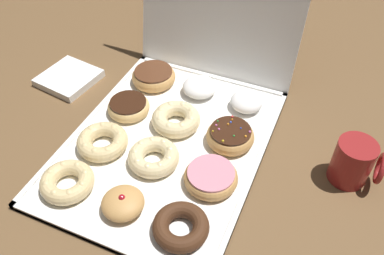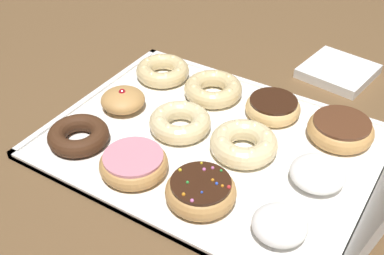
{
  "view_description": "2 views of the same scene",
  "coord_description": "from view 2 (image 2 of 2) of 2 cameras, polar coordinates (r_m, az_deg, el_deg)",
  "views": [
    {
      "loc": [
        0.31,
        -0.56,
        0.69
      ],
      "look_at": [
        0.05,
        0.03,
        0.06
      ],
      "focal_mm": 37.03,
      "sensor_mm": 36.0,
      "label": 1
    },
    {
      "loc": [
        0.61,
        0.34,
        0.58
      ],
      "look_at": [
        0.02,
        -0.02,
        0.05
      ],
      "focal_mm": 46.47,
      "sensor_mm": 36.0,
      "label": 2
    }
  ],
  "objects": [
    {
      "name": "chocolate_cake_ring_donut_2",
      "position": [
        0.92,
        -12.91,
        -0.89
      ],
      "size": [
        0.11,
        0.11,
        0.03
      ],
      "color": "#472816",
      "rests_on": "donut_box"
    },
    {
      "name": "donut_box",
      "position": [
        0.91,
        2.08,
        -1.86
      ],
      "size": [
        0.44,
        0.57,
        0.01
      ],
      "color": "white",
      "rests_on": "ground"
    },
    {
      "name": "cruller_donut_3",
      "position": [
        1.01,
        2.44,
        4.49
      ],
      "size": [
        0.12,
        0.12,
        0.04
      ],
      "color": "#EACC8C",
      "rests_on": "donut_box"
    },
    {
      "name": "napkin_stack",
      "position": [
        1.15,
        16.43,
        6.21
      ],
      "size": [
        0.16,
        0.16,
        0.02
      ],
      "primitive_type": "cube",
      "rotation": [
        0.0,
        0.0,
        -0.14
      ],
      "color": "white",
      "rests_on": "ground"
    },
    {
      "name": "jelly_filled_donut_1",
      "position": [
        0.98,
        -8.1,
        3.03
      ],
      "size": [
        0.09,
        0.09,
        0.04
      ],
      "color": "tan",
      "rests_on": "donut_box"
    },
    {
      "name": "powdered_filled_donut_10",
      "position": [
        0.84,
        14.32,
        -4.96
      ],
      "size": [
        0.09,
        0.09,
        0.04
      ],
      "color": "white",
      "rests_on": "donut_box"
    },
    {
      "name": "pink_frosted_donut_5",
      "position": [
        0.84,
        -6.71,
        -4.11
      ],
      "size": [
        0.12,
        0.12,
        0.04
      ],
      "color": "tan",
      "rests_on": "donut_box"
    },
    {
      "name": "powdered_filled_donut_11",
      "position": [
        0.75,
        10.04,
        -10.94
      ],
      "size": [
        0.08,
        0.08,
        0.04
      ],
      "color": "white",
      "rests_on": "donut_box"
    },
    {
      "name": "ground_plane",
      "position": [
        0.91,
        2.08,
        -2.11
      ],
      "size": [
        3.0,
        3.0,
        0.0
      ],
      "primitive_type": "plane",
      "color": "brown"
    },
    {
      "name": "cruller_donut_4",
      "position": [
        0.92,
        -1.34,
        0.7
      ],
      "size": [
        0.12,
        0.12,
        0.04
      ],
      "color": "beige",
      "rests_on": "donut_box"
    },
    {
      "name": "chocolate_frosted_donut_6",
      "position": [
        0.97,
        9.27,
        2.33
      ],
      "size": [
        0.11,
        0.11,
        0.03
      ],
      "color": "#E5B770",
      "rests_on": "donut_box"
    },
    {
      "name": "cruller_donut_0",
      "position": [
        1.08,
        -3.38,
        6.56
      ],
      "size": [
        0.11,
        0.11,
        0.04
      ],
      "color": "#EACC8C",
      "rests_on": "donut_box"
    },
    {
      "name": "chocolate_frosted_donut_9",
      "position": [
        0.94,
        16.69,
        -0.21
      ],
      "size": [
        0.12,
        0.12,
        0.04
      ],
      "color": "tan",
      "rests_on": "donut_box"
    },
    {
      "name": "sprinkle_donut_8",
      "position": [
        0.78,
        1.01,
        -7.28
      ],
      "size": [
        0.11,
        0.11,
        0.05
      ],
      "color": "tan",
      "rests_on": "donut_box"
    },
    {
      "name": "cruller_donut_7",
      "position": [
        0.87,
        5.97,
        -1.79
      ],
      "size": [
        0.12,
        0.12,
        0.04
      ],
      "color": "beige",
      "rests_on": "donut_box"
    }
  ]
}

